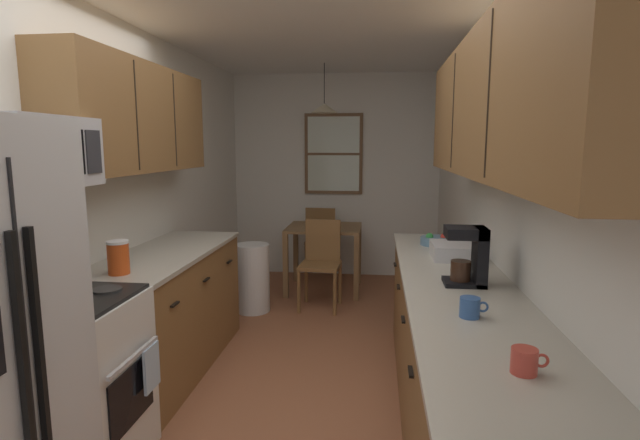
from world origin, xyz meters
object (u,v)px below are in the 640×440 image
(microwave_over_range, at_px, (31,152))
(dining_chair_far, at_px, (322,238))
(mug_spare, at_px, (525,361))
(fruit_bowl, at_px, (437,240))
(trash_bin, at_px, (253,278))
(coffee_maker, at_px, (471,255))
(storage_canister, at_px, (118,257))
(mug_by_coffeemaker, at_px, (470,307))
(dining_table, at_px, (324,238))
(stove_range, at_px, (72,382))
(table_serving_bowl, at_px, (330,225))
(dining_chair_near, at_px, (321,259))
(dish_rack, at_px, (453,251))

(microwave_over_range, distance_m, dining_chair_far, 4.14)
(mug_spare, distance_m, fruit_bowl, 2.17)
(trash_bin, relative_size, coffee_maker, 2.13)
(storage_canister, distance_m, mug_by_coffeemaker, 2.02)
(storage_canister, bearing_deg, dining_table, 71.28)
(stove_range, xyz_separation_m, table_serving_bowl, (1.00, 3.25, 0.31))
(dining_chair_near, distance_m, coffee_maker, 2.50)
(table_serving_bowl, bearing_deg, coffee_maker, -68.97)
(stove_range, relative_size, mug_by_coffeemaker, 8.67)
(dining_chair_near, bearing_deg, storage_canister, -113.84)
(trash_bin, xyz_separation_m, mug_by_coffeemaker, (1.65, -2.49, 0.60))
(storage_canister, relative_size, mug_by_coffeemaker, 1.59)
(mug_by_coffeemaker, bearing_deg, mug_spare, -81.38)
(mug_spare, bearing_deg, storage_canister, 152.44)
(mug_by_coffeemaker, bearing_deg, dining_table, 107.17)
(dining_table, bearing_deg, storage_canister, -108.72)
(trash_bin, bearing_deg, dining_table, 51.51)
(fruit_bowl, bearing_deg, dining_chair_far, 117.27)
(dining_chair_far, xyz_separation_m, coffee_maker, (1.20, -3.33, 0.57))
(microwave_over_range, height_order, dish_rack, microwave_over_range)
(dining_table, height_order, table_serving_bowl, table_serving_bowl)
(dining_chair_near, bearing_deg, microwave_over_range, -111.61)
(dining_chair_far, bearing_deg, table_serving_bowl, -75.61)
(dining_chair_far, bearing_deg, dining_chair_near, -83.87)
(coffee_maker, bearing_deg, mug_by_coffeemaker, -100.02)
(fruit_bowl, distance_m, dish_rack, 0.45)
(dining_chair_near, height_order, table_serving_bowl, dining_chair_near)
(dining_table, xyz_separation_m, table_serving_bowl, (0.07, -0.05, 0.16))
(microwave_over_range, xyz_separation_m, trash_bin, (0.41, 2.49, -1.29))
(trash_bin, relative_size, table_serving_bowl, 3.30)
(mug_by_coffeemaker, bearing_deg, dining_chair_near, 109.92)
(mug_spare, distance_m, table_serving_bowl, 3.92)
(stove_range, relative_size, dining_table, 1.33)
(dining_table, bearing_deg, dining_chair_far, 99.04)
(microwave_over_range, relative_size, fruit_bowl, 2.43)
(stove_range, height_order, coffee_maker, coffee_maker)
(stove_range, height_order, microwave_over_range, microwave_over_range)
(dish_rack, bearing_deg, dining_table, 117.91)
(dining_chair_near, bearing_deg, fruit_bowl, -46.61)
(stove_range, height_order, dining_chair_near, stove_range)
(storage_canister, distance_m, mug_spare, 2.30)
(stove_range, distance_m, dish_rack, 2.41)
(dining_chair_far, distance_m, table_serving_bowl, 0.70)
(fruit_bowl, height_order, table_serving_bowl, fruit_bowl)
(mug_by_coffeemaker, bearing_deg, fruit_bowl, 88.46)
(microwave_over_range, bearing_deg, dish_rack, 28.84)
(coffee_maker, bearing_deg, dish_rack, 89.69)
(microwave_over_range, bearing_deg, fruit_bowl, 37.77)
(storage_canister, bearing_deg, dining_chair_near, 66.16)
(stove_range, relative_size, dining_chair_far, 1.22)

